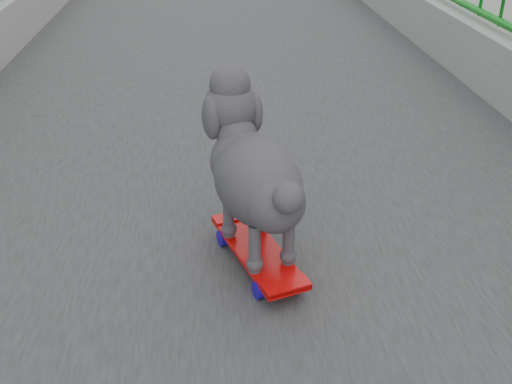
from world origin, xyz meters
name	(u,v)px	position (x,y,z in m)	size (l,w,h in m)	color
skateboard	(257,253)	(0.02, 4.97, 7.04)	(0.26, 0.46, 0.06)	red
poodle	(253,170)	(0.01, 5.00, 7.30)	(0.32, 0.52, 0.45)	#2E2B30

